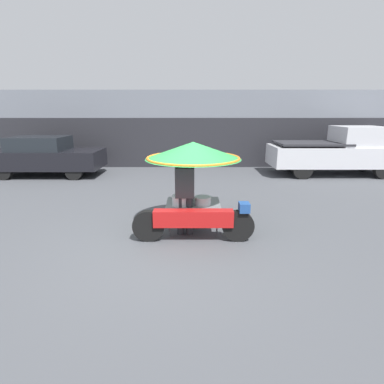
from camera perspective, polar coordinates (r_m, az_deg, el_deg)
The scene contains 6 objects.
ground_plane at distance 5.74m, azimuth -4.27°, elevation -10.42°, with size 36.00×36.00×0.00m, color #4C4F54.
shopfront_building at distance 14.48m, azimuth -1.86°, elevation 12.00°, with size 28.00×2.06×3.34m.
vendor_motorcycle_cart at distance 6.08m, azimuth 0.03°, elevation 5.47°, with size 2.37×1.96×1.88m.
vendor_person at distance 6.00m, azimuth -1.61°, elevation -0.00°, with size 0.38×0.22×1.62m.
parked_car at distance 13.03m, azimuth -26.41°, elevation 6.18°, with size 4.22×1.75×1.52m.
pickup_truck at distance 13.20m, azimuth 26.01°, elevation 6.92°, with size 5.09×1.76×1.90m.
Camera 1 is at (0.40, -5.16, 2.48)m, focal length 28.00 mm.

